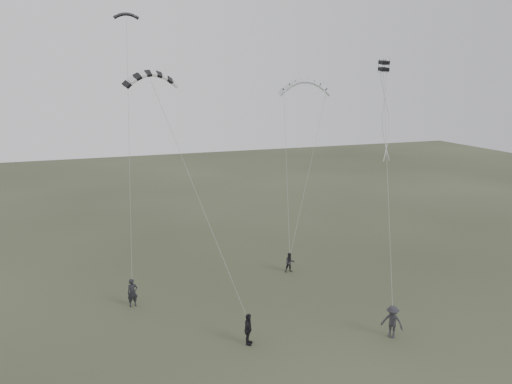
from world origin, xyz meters
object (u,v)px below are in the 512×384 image
object	(u,v)px
flyer_far	(392,322)
flyer_right	(290,263)
kite_dark_small	(126,14)
flyer_left	(133,293)
kite_striped	(151,73)
kite_box	(384,66)
kite_pale_large	(305,81)
flyer_center	(248,329)

from	to	relation	value
flyer_far	flyer_right	bearing A→B (deg)	147.95
kite_dark_small	flyer_left	bearing A→B (deg)	-97.52
flyer_far	kite_striped	xyz separation A→B (m)	(-11.71, 7.41, 13.61)
flyer_right	kite_dark_small	distance (m)	20.93
kite_box	kite_dark_small	bearing A→B (deg)	160.75
kite_pale_large	kite_striped	size ratio (longest dim) A/B	1.43
kite_dark_small	kite_striped	xyz separation A→B (m)	(0.46, -6.83, -3.88)
flyer_left	kite_dark_small	size ratio (longest dim) A/B	1.12
flyer_far	kite_dark_small	distance (m)	25.63
kite_dark_small	kite_box	world-z (taller)	kite_dark_small
flyer_center	flyer_far	size ratio (longest dim) A/B	0.94
kite_dark_small	kite_striped	world-z (taller)	kite_dark_small
kite_pale_large	kite_dark_small	bearing A→B (deg)	-148.67
flyer_right	kite_box	xyz separation A→B (m)	(5.51, -2.69, 14.35)
flyer_left	flyer_far	bearing A→B (deg)	-42.46
flyer_center	kite_striped	distance (m)	15.18
kite_box	flyer_far	bearing A→B (deg)	-114.86
flyer_left	flyer_far	world-z (taller)	flyer_far
flyer_left	flyer_right	distance (m)	11.93
kite_pale_large	flyer_center	bearing A→B (deg)	-101.18
flyer_far	kite_box	size ratio (longest dim) A/B	2.80
flyer_left	kite_pale_large	distance (m)	21.37
flyer_center	kite_striped	xyz separation A→B (m)	(-3.86, 5.38, 13.66)
flyer_center	kite_box	world-z (taller)	kite_box
flyer_left	kite_dark_small	xyz separation A→B (m)	(1.10, 5.24, 17.53)
flyer_right	kite_pale_large	size ratio (longest dim) A/B	0.35
kite_striped	kite_box	world-z (taller)	kite_box
kite_pale_large	kite_box	size ratio (longest dim) A/B	6.29
flyer_left	flyer_center	xyz separation A→B (m)	(5.42, -6.96, -0.01)
flyer_center	kite_striped	world-z (taller)	kite_striped
flyer_right	kite_box	bearing A→B (deg)	-20.13
flyer_right	flyer_far	xyz separation A→B (m)	(1.50, -10.89, 0.20)
kite_dark_small	kite_pale_large	size ratio (longest dim) A/B	0.38
flyer_left	flyer_center	world-z (taller)	flyer_left
flyer_left	kite_box	distance (m)	22.38
kite_pale_large	flyer_far	bearing A→B (deg)	-73.30
flyer_center	flyer_far	bearing A→B (deg)	-71.91
flyer_far	kite_striped	size ratio (longest dim) A/B	0.63
flyer_left	kite_striped	size ratio (longest dim) A/B	0.61
flyer_left	flyer_right	bearing A→B (deg)	0.78
kite_box	kite_pale_large	bearing A→B (deg)	105.74
kite_box	flyer_right	bearing A→B (deg)	155.17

